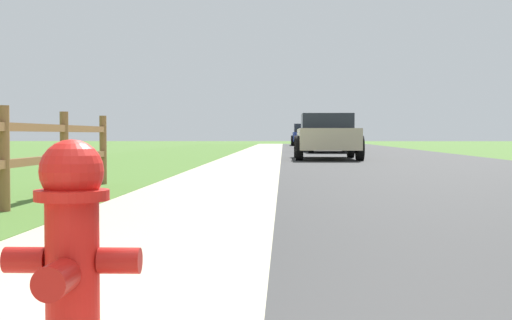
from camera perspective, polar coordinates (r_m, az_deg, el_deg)
ground_plane at (r=26.60m, az=1.99°, el=0.30°), size 120.00×120.00×0.00m
road_asphalt at (r=28.81m, az=8.98°, el=0.42°), size 7.00×66.00×0.01m
curb_concrete at (r=28.77m, az=-3.98°, el=0.43°), size 6.00×66.00×0.01m
grass_verge at (r=28.97m, az=-6.93°, el=0.44°), size 5.00×66.00×0.00m
fire_hydrant at (r=2.47m, az=-14.20°, el=-7.02°), size 0.45×0.38×0.77m
parked_suv_beige at (r=23.64m, az=5.53°, el=1.90°), size 2.05×4.76×1.46m
parked_car_black at (r=32.63m, az=5.69°, el=1.96°), size 2.15×4.81×1.52m
parked_car_red at (r=41.82m, az=5.13°, el=1.92°), size 2.10×4.36×1.43m
parked_car_blue at (r=52.42m, az=3.84°, el=1.97°), size 1.98×4.97×1.55m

